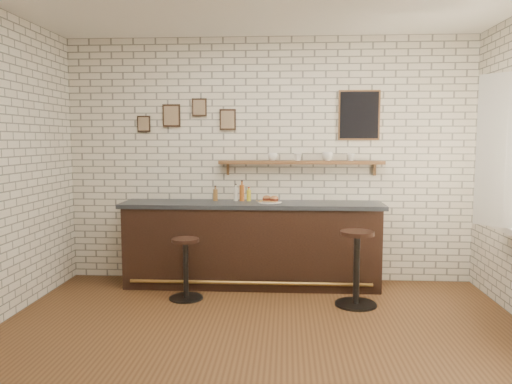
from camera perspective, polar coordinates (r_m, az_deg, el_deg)
ground at (r=4.54m, az=0.41°, el=-16.75°), size 5.00×5.00×0.00m
bar_counter at (r=6.02m, az=-0.48°, el=-5.96°), size 3.10×0.65×1.01m
sandwich_plate at (r=5.93m, az=1.57°, el=-1.15°), size 0.28×0.28×0.01m
ciabatta_sandwich at (r=5.93m, az=1.66°, el=-0.78°), size 0.22×0.16×0.07m
potato_chips at (r=5.93m, az=1.31°, el=-1.08°), size 0.25×0.17×0.00m
bitters_bottle_brown at (r=6.11m, az=-4.66°, el=-0.31°), size 0.06×0.06×0.19m
bitters_bottle_white at (r=6.08m, az=-2.32°, el=-0.24°), size 0.05×0.05×0.21m
bitters_bottle_amber at (r=6.07m, az=-1.62°, el=-0.07°), size 0.06×0.06×0.25m
condiment_bottle_yellow at (r=6.07m, az=-0.83°, el=-0.36°), size 0.05×0.05×0.17m
bar_stool_left at (r=5.60m, az=-8.03°, el=-8.44°), size 0.39×0.39×0.68m
bar_stool_right at (r=5.43m, az=11.42°, el=-8.27°), size 0.44×0.44×0.80m
wall_shelf at (r=6.09m, az=5.15°, el=3.37°), size 2.00×0.18×0.18m
shelf_cup_a at (r=6.08m, az=1.92°, el=4.03°), size 0.16×0.16×0.09m
shelf_cup_b at (r=6.08m, az=4.81°, el=4.02°), size 0.13×0.13×0.09m
shelf_cup_c at (r=6.10m, az=8.19°, el=4.06°), size 0.14×0.14×0.11m
shelf_cup_d at (r=6.13m, az=10.80°, el=3.92°), size 0.11×0.11×0.09m
back_wall_decor at (r=6.17m, az=3.54°, el=8.70°), size 2.96×0.02×0.56m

